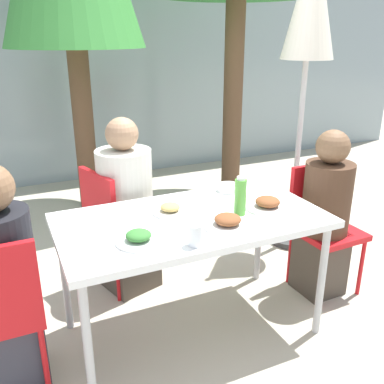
{
  "coord_description": "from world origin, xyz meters",
  "views": [
    {
      "loc": [
        -0.91,
        -1.99,
        1.72
      ],
      "look_at": [
        0.0,
        0.0,
        0.91
      ],
      "focal_mm": 40.0,
      "sensor_mm": 36.0,
      "label": 1
    }
  ],
  "objects_px": {
    "chair_far": "(113,220)",
    "chair_right": "(321,218)",
    "person_left": "(5,286)",
    "bottle": "(240,197)",
    "person_right": "(324,218)",
    "person_far": "(126,212)",
    "drinking_cup": "(196,235)",
    "salad_bowl": "(229,188)",
    "closed_umbrella": "(310,12)"
  },
  "relations": [
    {
      "from": "person_right",
      "to": "closed_umbrella",
      "type": "height_order",
      "value": "closed_umbrella"
    },
    {
      "from": "chair_far",
      "to": "chair_right",
      "type": "bearing_deg",
      "value": 50.03
    },
    {
      "from": "person_left",
      "to": "chair_far",
      "type": "bearing_deg",
      "value": 43.66
    },
    {
      "from": "person_right",
      "to": "person_far",
      "type": "relative_size",
      "value": 0.95
    },
    {
      "from": "person_far",
      "to": "closed_umbrella",
      "type": "xyz_separation_m",
      "value": [
        1.48,
        0.08,
        1.29
      ]
    },
    {
      "from": "salad_bowl",
      "to": "person_right",
      "type": "bearing_deg",
      "value": -22.85
    },
    {
      "from": "person_left",
      "to": "bottle",
      "type": "relative_size",
      "value": 5.31
    },
    {
      "from": "person_right",
      "to": "drinking_cup",
      "type": "bearing_deg",
      "value": 15.39
    },
    {
      "from": "chair_far",
      "to": "closed_umbrella",
      "type": "height_order",
      "value": "closed_umbrella"
    },
    {
      "from": "chair_far",
      "to": "salad_bowl",
      "type": "relative_size",
      "value": 6.04
    },
    {
      "from": "person_left",
      "to": "chair_far",
      "type": "xyz_separation_m",
      "value": [
        0.7,
        0.68,
        -0.06
      ]
    },
    {
      "from": "person_right",
      "to": "chair_far",
      "type": "relative_size",
      "value": 1.32
    },
    {
      "from": "person_far",
      "to": "person_left",
      "type": "bearing_deg",
      "value": -67.49
    },
    {
      "from": "person_left",
      "to": "person_far",
      "type": "xyz_separation_m",
      "value": [
        0.79,
        0.66,
        -0.0
      ]
    },
    {
      "from": "person_left",
      "to": "drinking_cup",
      "type": "distance_m",
      "value": 0.95
    },
    {
      "from": "bottle",
      "to": "salad_bowl",
      "type": "distance_m",
      "value": 0.39
    },
    {
      "from": "chair_far",
      "to": "person_far",
      "type": "height_order",
      "value": "person_far"
    },
    {
      "from": "chair_far",
      "to": "salad_bowl",
      "type": "bearing_deg",
      "value": 43.14
    },
    {
      "from": "closed_umbrella",
      "to": "salad_bowl",
      "type": "distance_m",
      "value": 1.47
    },
    {
      "from": "person_left",
      "to": "bottle",
      "type": "xyz_separation_m",
      "value": [
        1.25,
        -0.07,
        0.29
      ]
    },
    {
      "from": "person_right",
      "to": "closed_umbrella",
      "type": "xyz_separation_m",
      "value": [
        0.29,
        0.7,
        1.31
      ]
    },
    {
      "from": "chair_right",
      "to": "bottle",
      "type": "bearing_deg",
      "value": 11.77
    },
    {
      "from": "person_far",
      "to": "person_right",
      "type": "bearing_deg",
      "value": 45.48
    },
    {
      "from": "bottle",
      "to": "drinking_cup",
      "type": "height_order",
      "value": "bottle"
    },
    {
      "from": "person_left",
      "to": "person_far",
      "type": "height_order",
      "value": "person_far"
    },
    {
      "from": "chair_right",
      "to": "salad_bowl",
      "type": "distance_m",
      "value": 0.72
    },
    {
      "from": "person_left",
      "to": "closed_umbrella",
      "type": "bearing_deg",
      "value": 17.45
    },
    {
      "from": "person_left",
      "to": "person_right",
      "type": "distance_m",
      "value": 1.98
    },
    {
      "from": "chair_right",
      "to": "chair_far",
      "type": "xyz_separation_m",
      "value": [
        -1.33,
        0.56,
        0.0
      ]
    },
    {
      "from": "chair_right",
      "to": "chair_far",
      "type": "bearing_deg",
      "value": -24.59
    },
    {
      "from": "drinking_cup",
      "to": "salad_bowl",
      "type": "bearing_deg",
      "value": 49.24
    },
    {
      "from": "bottle",
      "to": "drinking_cup",
      "type": "relative_size",
      "value": 2.05
    },
    {
      "from": "chair_far",
      "to": "drinking_cup",
      "type": "distance_m",
      "value": 1.04
    },
    {
      "from": "salad_bowl",
      "to": "person_far",
      "type": "bearing_deg",
      "value": 148.22
    },
    {
      "from": "closed_umbrella",
      "to": "drinking_cup",
      "type": "relative_size",
      "value": 22.04
    },
    {
      "from": "person_left",
      "to": "salad_bowl",
      "type": "bearing_deg",
      "value": 11.42
    },
    {
      "from": "person_right",
      "to": "salad_bowl",
      "type": "height_order",
      "value": "person_right"
    },
    {
      "from": "chair_right",
      "to": "person_right",
      "type": "xyz_separation_m",
      "value": [
        -0.05,
        -0.08,
        0.04
      ]
    },
    {
      "from": "chair_right",
      "to": "person_far",
      "type": "xyz_separation_m",
      "value": [
        -1.24,
        0.54,
        0.05
      ]
    },
    {
      "from": "person_right",
      "to": "person_far",
      "type": "bearing_deg",
      "value": -29.15
    },
    {
      "from": "closed_umbrella",
      "to": "chair_far",
      "type": "bearing_deg",
      "value": -178.06
    },
    {
      "from": "person_left",
      "to": "drinking_cup",
      "type": "xyz_separation_m",
      "value": [
        0.87,
        -0.31,
        0.23
      ]
    },
    {
      "from": "closed_umbrella",
      "to": "salad_bowl",
      "type": "height_order",
      "value": "closed_umbrella"
    },
    {
      "from": "bottle",
      "to": "closed_umbrella",
      "type": "bearing_deg",
      "value": 38.18
    },
    {
      "from": "person_left",
      "to": "closed_umbrella",
      "type": "relative_size",
      "value": 0.49
    },
    {
      "from": "person_right",
      "to": "bottle",
      "type": "distance_m",
      "value": 0.8
    },
    {
      "from": "drinking_cup",
      "to": "salad_bowl",
      "type": "distance_m",
      "value": 0.79
    },
    {
      "from": "chair_far",
      "to": "drinking_cup",
      "type": "bearing_deg",
      "value": -7.45
    },
    {
      "from": "chair_right",
      "to": "drinking_cup",
      "type": "bearing_deg",
      "value": 18.35
    },
    {
      "from": "person_far",
      "to": "drinking_cup",
      "type": "distance_m",
      "value": 0.99
    }
  ]
}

